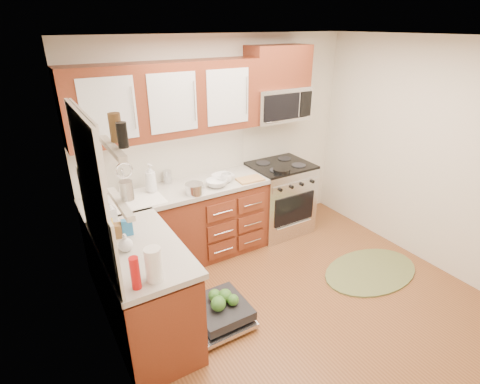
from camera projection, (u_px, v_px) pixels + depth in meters
floor at (307, 308)px, 3.74m from camera, size 3.50×3.50×0.00m
ceiling at (333, 38)px, 2.70m from camera, size 3.50×3.50×0.00m
wall_back at (222, 143)px, 4.58m from camera, size 3.50×0.04×2.50m
wall_left at (112, 254)px, 2.40m from camera, size 0.04×3.50×2.50m
wall_right at (441, 160)px, 4.04m from camera, size 0.04×3.50×2.50m
base_cabinet_back at (181, 228)px, 4.35m from camera, size 2.05×0.60×0.85m
base_cabinet_left at (145, 294)px, 3.29m from camera, size 0.60×1.25×0.85m
countertop_back at (178, 191)px, 4.15m from camera, size 2.07×0.64×0.05m
countertop_left at (140, 248)px, 3.10m from camera, size 0.64×1.27×0.05m
backsplash_back at (166, 157)px, 4.25m from camera, size 2.05×0.02×0.57m
backsplash_left at (97, 224)px, 2.83m from camera, size 0.02×1.25×0.57m
upper_cabinets at (167, 100)px, 3.85m from camera, size 2.05×0.35×0.75m
cabinet_over_mw at (278, 66)px, 4.40m from camera, size 0.76×0.35×0.47m
range at (279, 198)px, 4.97m from camera, size 0.76×0.64×0.95m
microwave at (278, 104)px, 4.56m from camera, size 0.76×0.38×0.40m
sink at (133, 211)px, 3.93m from camera, size 0.62×0.50×0.26m
dishwasher at (217, 314)px, 3.53m from camera, size 0.70×0.60×0.20m
window at (91, 184)px, 2.67m from camera, size 0.03×1.05×1.05m
window_blind at (86, 139)px, 2.55m from camera, size 0.02×0.96×0.40m
shelf_upper at (112, 148)px, 1.81m from camera, size 0.04×0.40×0.03m
shelf_lower at (120, 204)px, 1.93m from camera, size 0.04×0.40×0.03m
rug at (370, 271)px, 4.28m from camera, size 1.23×0.83×0.02m
skillet at (282, 170)px, 4.53m from camera, size 0.25×0.25×0.04m
stock_pot at (194, 189)px, 3.99m from camera, size 0.25×0.25×0.12m
cutting_board at (250, 179)px, 4.35m from camera, size 0.32×0.22×0.02m
canister at (167, 177)px, 4.25m from camera, size 0.10×0.10×0.15m
paper_towel_roll at (154, 264)px, 2.62m from camera, size 0.15×0.15×0.26m
mustard_bottle at (110, 230)px, 3.11m from camera, size 0.08×0.08×0.20m
red_bottle at (135, 273)px, 2.54m from camera, size 0.07×0.07×0.25m
wooden_box at (114, 231)px, 3.18m from camera, size 0.14×0.11×0.12m
blue_carton at (127, 227)px, 3.21m from camera, size 0.10×0.07×0.15m
bowl_a at (223, 177)px, 4.38m from camera, size 0.28×0.28×0.06m
bowl_b at (217, 183)px, 4.18m from camera, size 0.31×0.31×0.08m
cup at (227, 178)px, 4.28m from camera, size 0.15×0.15×0.10m
soap_bottle_a at (151, 178)px, 3.99m from camera, size 0.15×0.15×0.32m
soap_bottle_b at (110, 212)px, 3.41m from camera, size 0.11×0.11×0.21m
soap_bottle_c at (125, 242)px, 2.99m from camera, size 0.12×0.12×0.15m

